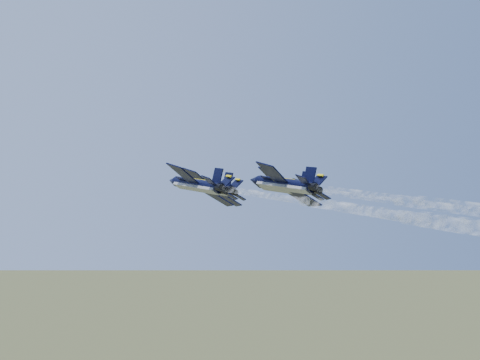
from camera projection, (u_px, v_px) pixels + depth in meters
name	position (u px, v px, depth m)	size (l,w,h in m)	color
jet_lead	(209.00, 187.00, 118.51)	(11.63, 17.38, 6.60)	black
jet_left	(196.00, 185.00, 105.68)	(11.63, 17.38, 6.60)	black
jet_right	(283.00, 187.00, 115.84)	(11.63, 17.38, 6.60)	black
jet_slot	(284.00, 184.00, 102.58)	(11.63, 17.38, 6.60)	black
smoke_trail_lead	(398.00, 179.00, 83.85)	(13.89, 56.89, 2.27)	white
smoke_trail_left	(414.00, 174.00, 71.02)	(13.89, 56.89, 2.27)	white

